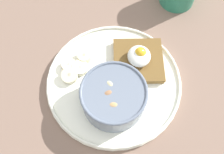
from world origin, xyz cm
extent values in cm
cube|color=#7B6153|center=(0.00, 0.00, 1.00)|extent=(120.00, 120.00, 2.00)
cylinder|color=white|center=(0.00, 0.00, 2.50)|extent=(27.45, 27.45, 1.00)
torus|color=white|center=(0.00, 0.00, 3.30)|extent=(27.25, 27.25, 0.60)
cylinder|color=slate|center=(-4.50, 0.09, 5.70)|extent=(12.13, 12.13, 5.40)
torus|color=slate|center=(-4.50, 0.09, 8.40)|extent=(12.33, 12.33, 0.60)
cylinder|color=#B75E81|center=(-4.50, 0.09, 5.55)|extent=(10.73, 10.73, 4.70)
ellipsoid|color=#B75E81|center=(-4.50, 0.09, 7.70)|extent=(10.19, 10.19, 1.20)
ellipsoid|color=tan|center=(-6.93, 0.17, 8.11)|extent=(1.28, 1.95, 0.82)
ellipsoid|color=beige|center=(-4.27, 0.54, 7.98)|extent=(1.01, 1.39, 0.55)
ellipsoid|color=#976A48|center=(-4.73, 0.97, 8.11)|extent=(1.86, 2.24, 0.82)
ellipsoid|color=tan|center=(-1.42, 0.81, 8.00)|extent=(0.94, 1.43, 0.61)
ellipsoid|color=#C5BE8F|center=(-2.94, 0.71, 8.11)|extent=(2.19, 2.19, 0.81)
ellipsoid|color=#A37E5B|center=(-5.18, -0.70, 7.98)|extent=(1.49, 1.53, 0.56)
cube|color=brown|center=(4.53, -5.02, 4.21)|extent=(10.58, 10.58, 0.30)
cube|color=olive|center=(4.53, -5.02, 3.66)|extent=(10.37, 10.37, 1.31)
ellipsoid|color=white|center=(4.53, -5.02, 5.56)|extent=(5.01, 4.73, 2.49)
sphere|color=gold|center=(4.86, -5.22, 6.28)|extent=(2.36, 2.36, 2.36)
cylinder|color=beige|center=(5.41, 6.32, 3.66)|extent=(3.73, 3.74, 1.33)
cylinder|color=tan|center=(5.41, 6.32, 4.31)|extent=(0.67, 0.67, 0.13)
cylinder|color=beige|center=(0.70, 8.95, 3.84)|extent=(4.01, 3.85, 2.00)
cylinder|color=#B6AD8E|center=(0.70, 8.95, 4.52)|extent=(0.70, 0.69, 0.24)
cylinder|color=#EDE7C2|center=(2.66, 6.96, 3.60)|extent=(3.77, 3.81, 1.29)
cylinder|color=#B9B497|center=(2.66, 6.96, 4.16)|extent=(0.68, 0.68, 0.15)
cylinder|color=beige|center=(3.24, 9.40, 3.56)|extent=(4.10, 4.13, 1.25)
cylinder|color=#BCA98C|center=(3.24, 9.40, 4.07)|extent=(0.74, 0.74, 0.16)
camera|label=1|loc=(-21.38, -0.38, 49.02)|focal=40.00mm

